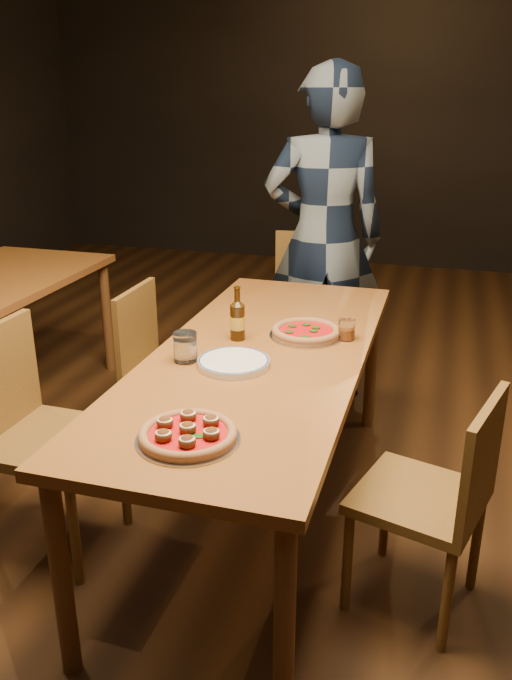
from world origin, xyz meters
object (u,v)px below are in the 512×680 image
(water_glass, at_px, (185,347))
(chair_end, at_px, (312,317))
(chair_main_nw, at_px, (51,439))
(diner, at_px, (324,239))
(plate_stack, at_px, (234,363))
(pizza_meatball, at_px, (188,434))
(beer_bottle, at_px, (237,321))
(chair_main_e, at_px, (419,496))
(table_main, at_px, (260,369))
(chair_main_sw, at_px, (175,370))
(pizza_margherita, at_px, (306,332))
(amber_glass, at_px, (347,329))

(water_glass, bearing_deg, chair_end, 81.52)
(chair_main_nw, bearing_deg, diner, -21.24)
(chair_end, distance_m, plate_stack, 1.40)
(chair_end, bearing_deg, chair_main_nw, -121.83)
(pizza_meatball, bearing_deg, beer_bottle, 97.84)
(beer_bottle, bearing_deg, chair_main_e, -29.30)
(table_main, relative_size, chair_end, 2.04)
(chair_main_sw, distance_m, beer_bottle, 0.65)
(diner, bearing_deg, pizza_margherita, 81.51)
(chair_main_nw, relative_size, diner, 0.51)
(table_main, distance_m, diner, 1.34)
(chair_main_sw, relative_size, chair_main_e, 1.01)
(pizza_meatball, xyz_separation_m, plate_stack, (-0.04, 0.56, -0.01))
(chair_main_nw, distance_m, chair_end, 1.74)
(water_glass, bearing_deg, amber_glass, 36.01)
(chair_main_nw, height_order, pizza_meatball, chair_main_nw)
(pizza_margherita, relative_size, water_glass, 2.72)
(pizza_meatball, distance_m, water_glass, 0.60)
(chair_main_sw, bearing_deg, diner, -30.92)
(chair_main_nw, height_order, beer_bottle, beer_bottle)
(chair_end, bearing_deg, diner, 62.50)
(table_main, relative_size, pizza_margherita, 6.58)
(chair_main_nw, bearing_deg, pizza_meatball, -113.81)
(chair_main_e, xyz_separation_m, water_glass, (-0.90, 0.16, 0.38))
(beer_bottle, bearing_deg, table_main, -42.04)
(table_main, height_order, chair_end, chair_end)
(chair_main_sw, xyz_separation_m, beer_bottle, (0.42, -0.30, 0.39))
(pizza_meatball, bearing_deg, diner, 89.81)
(chair_main_sw, relative_size, water_glass, 7.76)
(chair_main_sw, height_order, water_glass, chair_main_sw)
(chair_end, distance_m, diner, 0.45)
(pizza_margherita, height_order, water_glass, water_glass)
(chair_main_sw, bearing_deg, plate_stack, -139.19)
(chair_end, xyz_separation_m, diner, (0.03, 0.11, 0.43))
(beer_bottle, bearing_deg, pizza_meatball, -82.16)
(pizza_meatball, relative_size, beer_bottle, 1.41)
(pizza_meatball, relative_size, diner, 0.17)
(chair_main_sw, bearing_deg, pizza_meatball, -154.53)
(chair_main_e, xyz_separation_m, diner, (-0.66, 1.64, 0.50))
(table_main, distance_m, beer_bottle, 0.23)
(chair_end, bearing_deg, pizza_margherita, -89.24)
(water_glass, bearing_deg, chair_main_nw, -153.09)
(amber_glass, bearing_deg, pizza_meatball, -108.12)
(chair_main_sw, distance_m, chair_end, 0.94)
(chair_main_sw, xyz_separation_m, diner, (0.54, 0.90, 0.49))
(table_main, distance_m, chair_main_sw, 0.73)
(diner, bearing_deg, chair_end, 55.99)
(table_main, height_order, chair_main_e, chair_main_e)
(chair_end, height_order, amber_glass, chair_end)
(chair_main_nw, height_order, water_glass, chair_main_nw)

